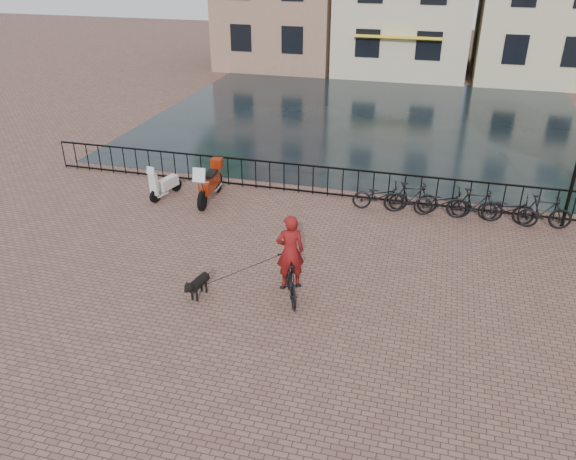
% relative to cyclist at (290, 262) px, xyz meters
% --- Properties ---
extents(ground, '(100.00, 100.00, 0.00)m').
position_rel_cyclist_xyz_m(ground, '(-0.35, -1.90, -0.95)').
color(ground, brown).
rests_on(ground, ground).
extents(canal_water, '(20.00, 20.00, 0.00)m').
position_rel_cyclist_xyz_m(canal_water, '(-0.35, 15.40, -0.95)').
color(canal_water, black).
rests_on(canal_water, ground).
extents(railing, '(20.00, 0.05, 1.02)m').
position_rel_cyclist_xyz_m(railing, '(-0.35, 6.10, -0.45)').
color(railing, black).
rests_on(railing, ground).
extents(cyclist, '(1.20, 1.89, 2.51)m').
position_rel_cyclist_xyz_m(cyclist, '(0.00, 0.00, 0.00)').
color(cyclist, black).
rests_on(cyclist, ground).
extents(dog, '(0.44, 0.93, 0.60)m').
position_rel_cyclist_xyz_m(dog, '(-2.10, -0.54, -0.65)').
color(dog, black).
rests_on(dog, ground).
extents(motorcycle, '(0.63, 2.10, 1.48)m').
position_rel_cyclist_xyz_m(motorcycle, '(-3.96, 4.74, -0.21)').
color(motorcycle, '#95230A').
rests_on(motorcycle, ground).
extents(scooter, '(0.71, 1.42, 1.27)m').
position_rel_cyclist_xyz_m(scooter, '(-5.50, 4.63, -0.32)').
color(scooter, beige).
rests_on(scooter, ground).
extents(parked_bike_0, '(1.78, 0.84, 0.90)m').
position_rel_cyclist_xyz_m(parked_bike_0, '(1.45, 5.50, -0.50)').
color(parked_bike_0, black).
rests_on(parked_bike_0, ground).
extents(parked_bike_1, '(1.71, 0.69, 1.00)m').
position_rel_cyclist_xyz_m(parked_bike_1, '(2.40, 5.50, -0.45)').
color(parked_bike_1, black).
rests_on(parked_bike_1, ground).
extents(parked_bike_2, '(1.78, 0.80, 0.90)m').
position_rel_cyclist_xyz_m(parked_bike_2, '(3.35, 5.50, -0.50)').
color(parked_bike_2, black).
rests_on(parked_bike_2, ground).
extents(parked_bike_3, '(1.68, 0.52, 1.00)m').
position_rel_cyclist_xyz_m(parked_bike_3, '(4.30, 5.50, -0.45)').
color(parked_bike_3, black).
rests_on(parked_bike_3, ground).
extents(parked_bike_4, '(1.78, 0.84, 0.90)m').
position_rel_cyclist_xyz_m(parked_bike_4, '(5.25, 5.50, -0.50)').
color(parked_bike_4, black).
rests_on(parked_bike_4, ground).
extents(parked_bike_5, '(1.67, 0.49, 1.00)m').
position_rel_cyclist_xyz_m(parked_bike_5, '(6.20, 5.50, -0.45)').
color(parked_bike_5, black).
rests_on(parked_bike_5, ground).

